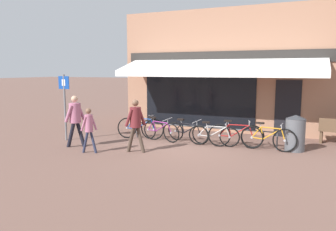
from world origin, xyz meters
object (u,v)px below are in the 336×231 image
bicycle_black (187,132)px  parking_sign (65,100)px  bicycle_red (236,135)px  pedestrian_child (89,125)px  bicycle_purple (159,130)px  litter_bin (295,133)px  pedestrian_adult (135,120)px  bicycle_silver (214,135)px  pedestrian_second_adult (75,116)px  bicycle_orange (268,138)px  bicycle_blue (140,128)px

bicycle_black → parking_sign: (-4.03, -1.40, 1.06)m
bicycle_red → pedestrian_child: 4.59m
bicycle_purple → litter_bin: (4.40, 0.36, 0.19)m
pedestrian_child → pedestrian_adult: bearing=-148.5°
litter_bin → bicycle_black: bearing=-176.9°
bicycle_silver → bicycle_purple: bearing=173.8°
pedestrian_second_adult → parking_sign: size_ratio=0.72×
bicycle_red → litter_bin: (1.76, 0.23, 0.17)m
bicycle_purple → pedestrian_child: (-1.20, -2.35, 0.46)m
bicycle_red → pedestrian_second_adult: pedestrian_second_adult is taller
bicycle_orange → litter_bin: size_ratio=1.53×
bicycle_red → litter_bin: size_ratio=1.57×
pedestrian_adult → pedestrian_child: size_ratio=1.19×
pedestrian_adult → bicycle_black: bearing=-106.2°
bicycle_blue → pedestrian_child: bearing=-107.2°
pedestrian_child → pedestrian_second_adult: pedestrian_second_adult is taller
bicycle_black → parking_sign: parking_sign is taller
bicycle_black → pedestrian_child: (-2.18, -2.52, 0.48)m
bicycle_black → bicycle_silver: 0.99m
bicycle_red → litter_bin: 1.78m
litter_bin → pedestrian_child: bearing=-154.2°
bicycle_red → pedestrian_child: (-3.84, -2.47, 0.44)m
bicycle_purple → pedestrian_adult: bearing=-75.0°
pedestrian_second_adult → bicycle_silver: bearing=-161.1°
bicycle_purple → bicycle_red: bearing=16.9°
bicycle_black → litter_bin: 3.43m
bicycle_purple → bicycle_red: size_ratio=0.97×
bicycle_black → bicycle_red: bearing=14.2°
bicycle_blue → pedestrian_child: pedestrian_child is taller
pedestrian_adult → parking_sign: bearing=1.6°
pedestrian_child → bicycle_orange: bearing=-149.0°
bicycle_silver → pedestrian_second_adult: bearing=-161.2°
bicycle_red → parking_sign: (-5.69, -1.35, 1.03)m
bicycle_blue → pedestrian_child: (-0.43, -2.39, 0.44)m
bicycle_orange → bicycle_red: bearing=-179.1°
bicycle_red → bicycle_purple: bearing=168.8°
bicycle_blue → pedestrian_second_adult: 2.40m
pedestrian_child → bicycle_purple: bearing=-112.8°
bicycle_orange → litter_bin: litter_bin is taller
bicycle_blue → litter_bin: bearing=-3.5°
pedestrian_second_adult → litter_bin: pedestrian_second_adult is taller
bicycle_red → pedestrian_second_adult: 5.17m
pedestrian_child → pedestrian_second_adult: bearing=-23.9°
bicycle_purple → bicycle_silver: bearing=14.0°
bicycle_purple → bicycle_black: size_ratio=1.01×
pedestrian_child → pedestrian_second_adult: 1.01m
bicycle_blue → bicycle_silver: (2.73, -0.05, -0.04)m
bicycle_silver → litter_bin: litter_bin is taller
parking_sign → bicycle_red: bearing=13.4°
bicycle_red → parking_sign: bearing=179.4°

